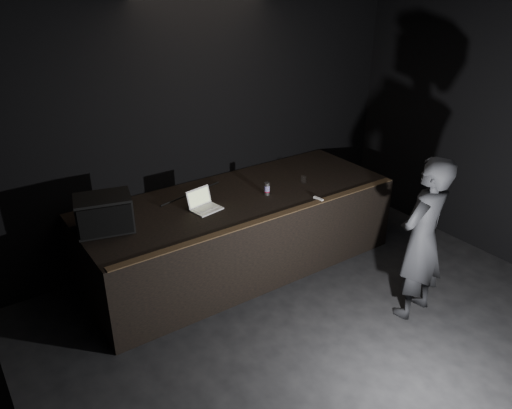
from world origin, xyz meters
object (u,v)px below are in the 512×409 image
Objects in this scene: beer_can at (267,189)px; person at (422,239)px; stage_monitor at (104,213)px; laptop at (203,204)px; stage_riser at (239,231)px.

beer_can is 1.96m from person.
person is (2.76, -2.05, -0.25)m from stage_monitor.
stage_monitor is 1.77× the size of laptop.
stage_riser is 10.47× the size of laptop.
stage_riser is at bearing -68.45° from person.
stage_monitor is 2.01m from beer_can.
person reaches higher than laptop.
laptop reaches higher than beer_can.
beer_can is 0.09× the size of person.
stage_monitor is (-1.67, 0.08, 0.70)m from stage_riser.
person is at bearing -66.72° from beer_can.
laptop reaches higher than stage_riser.
stage_riser is at bearing 151.30° from beer_can.
laptop is (1.13, -0.15, -0.14)m from stage_monitor.
stage_monitor reaches higher than laptop.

